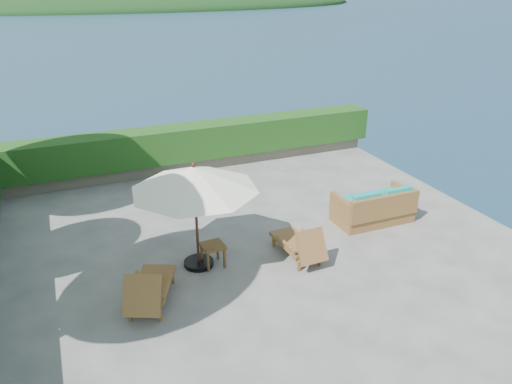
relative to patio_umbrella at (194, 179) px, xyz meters
name	(u,v)px	position (x,y,z in m)	size (l,w,h in m)	color
ground	(257,255)	(1.29, -0.09, -1.92)	(12.00, 12.00, 0.00)	gray
foundation	(257,313)	(1.29, -0.09, -3.48)	(12.00, 12.00, 3.00)	#575145
ocean	(257,363)	(1.29, -0.09, -4.93)	(600.00, 600.00, 0.00)	#173449
offshore_island	(146,6)	(26.29, 139.91, -4.93)	(126.00, 57.60, 12.60)	black
planter_wall_far	(187,163)	(1.29, 5.51, -1.75)	(12.00, 0.60, 0.36)	#726C5B
hedge_far	(186,142)	(1.29, 5.51, -1.08)	(12.40, 0.90, 1.00)	#1C4413
patio_umbrella	(194,179)	(0.00, 0.00, 0.00)	(3.13, 3.13, 2.28)	black
lounge_left	(149,288)	(-1.20, -0.99, -1.55)	(1.22, 1.68, 0.90)	brown
lounge_right	(300,244)	(2.05, -0.58, -1.57)	(0.72, 1.51, 0.86)	brown
side_table	(213,248)	(0.28, -0.13, -1.52)	(0.49, 0.49, 0.49)	brown
wicker_loveseat	(374,208)	(4.49, 0.25, -1.57)	(1.90, 0.97, 0.93)	brown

